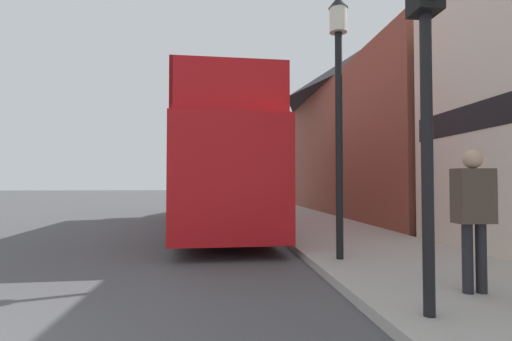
{
  "coord_description": "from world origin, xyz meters",
  "views": [
    {
      "loc": [
        3.11,
        -2.92,
        1.48
      ],
      "look_at": [
        4.39,
        9.9,
        1.92
      ],
      "focal_mm": 28.0,
      "sensor_mm": 36.0,
      "label": 1
    }
  ],
  "objects_px": {
    "parked_car_ahead_of_bus": "(226,199)",
    "lamp_post_nearest": "(339,77)",
    "tour_bus": "(218,173)",
    "pedestrian_nearest": "(473,206)",
    "traffic_signal": "(427,34)",
    "lamp_post_second": "(268,141)"
  },
  "relations": [
    {
      "from": "parked_car_ahead_of_bus",
      "to": "lamp_post_nearest",
      "type": "xyz_separation_m",
      "value": [
        1.67,
        -13.93,
        2.75
      ]
    },
    {
      "from": "traffic_signal",
      "to": "lamp_post_second",
      "type": "xyz_separation_m",
      "value": [
        0.0,
        12.8,
        0.26
      ]
    },
    {
      "from": "lamp_post_nearest",
      "to": "parked_car_ahead_of_bus",
      "type": "bearing_deg",
      "value": 96.85
    },
    {
      "from": "tour_bus",
      "to": "lamp_post_nearest",
      "type": "xyz_separation_m",
      "value": [
        2.17,
        -6.32,
        1.57
      ]
    },
    {
      "from": "tour_bus",
      "to": "parked_car_ahead_of_bus",
      "type": "xyz_separation_m",
      "value": [
        0.49,
        7.62,
        -1.18
      ]
    },
    {
      "from": "parked_car_ahead_of_bus",
      "to": "traffic_signal",
      "type": "height_order",
      "value": "traffic_signal"
    },
    {
      "from": "parked_car_ahead_of_bus",
      "to": "pedestrian_nearest",
      "type": "distance_m",
      "value": 16.5
    },
    {
      "from": "traffic_signal",
      "to": "lamp_post_second",
      "type": "relative_size",
      "value": 0.87
    },
    {
      "from": "tour_bus",
      "to": "pedestrian_nearest",
      "type": "xyz_separation_m",
      "value": [
        3.13,
        -8.66,
        -0.65
      ]
    },
    {
      "from": "traffic_signal",
      "to": "parked_car_ahead_of_bus",
      "type": "bearing_deg",
      "value": 95.43
    },
    {
      "from": "parked_car_ahead_of_bus",
      "to": "lamp_post_second",
      "type": "relative_size",
      "value": 1.0
    },
    {
      "from": "tour_bus",
      "to": "lamp_post_second",
      "type": "bearing_deg",
      "value": 55.15
    },
    {
      "from": "tour_bus",
      "to": "lamp_post_nearest",
      "type": "relative_size",
      "value": 2.41
    },
    {
      "from": "lamp_post_second",
      "to": "pedestrian_nearest",
      "type": "bearing_deg",
      "value": -85.18
    },
    {
      "from": "traffic_signal",
      "to": "tour_bus",
      "type": "bearing_deg",
      "value": 102.62
    },
    {
      "from": "traffic_signal",
      "to": "lamp_post_second",
      "type": "distance_m",
      "value": 12.8
    },
    {
      "from": "tour_bus",
      "to": "lamp_post_nearest",
      "type": "bearing_deg",
      "value": -73.61
    },
    {
      "from": "tour_bus",
      "to": "pedestrian_nearest",
      "type": "relative_size",
      "value": 6.49
    },
    {
      "from": "pedestrian_nearest",
      "to": "lamp_post_second",
      "type": "relative_size",
      "value": 0.39
    },
    {
      "from": "lamp_post_nearest",
      "to": "traffic_signal",
      "type": "bearing_deg",
      "value": -90.94
    },
    {
      "from": "pedestrian_nearest",
      "to": "traffic_signal",
      "type": "bearing_deg",
      "value": -142.21
    },
    {
      "from": "tour_bus",
      "to": "parked_car_ahead_of_bus",
      "type": "distance_m",
      "value": 7.72
    }
  ]
}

